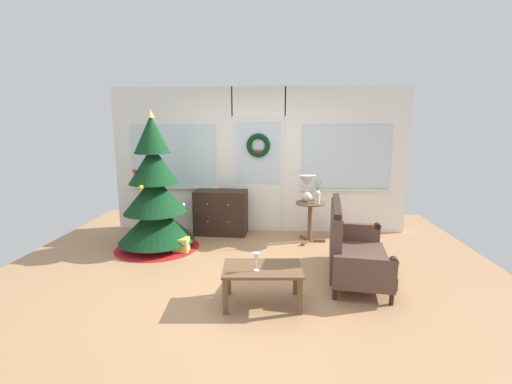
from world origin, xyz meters
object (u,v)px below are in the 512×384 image
object	(u,v)px
dresser_cabinet	(221,212)
coffee_table	(262,273)
table_lamp	(307,185)
side_table	(310,214)
wine_glass	(256,258)
christmas_tree	(155,201)
settee_sofa	(351,249)
gift_box	(181,245)
flower_vase	(317,196)

from	to	relation	value
dresser_cabinet	coffee_table	bearing A→B (deg)	-71.11
table_lamp	coffee_table	distance (m)	2.32
side_table	wine_glass	world-z (taller)	side_table
christmas_tree	table_lamp	size ratio (longest dim) A/B	4.83
settee_sofa	wine_glass	distance (m)	1.43
dresser_cabinet	coffee_table	world-z (taller)	dresser_cabinet
christmas_tree	wine_glass	size ratio (longest dim) A/B	10.90
christmas_tree	gift_box	distance (m)	0.80
table_lamp	gift_box	xyz separation A→B (m)	(-1.93, -0.65, -0.84)
flower_vase	christmas_tree	bearing A→B (deg)	-171.49
christmas_tree	wine_glass	bearing A→B (deg)	-46.57
settee_sofa	gift_box	size ratio (longest dim) A/B	6.81
side_table	table_lamp	xyz separation A→B (m)	(-0.06, 0.04, 0.48)
christmas_tree	flower_vase	xyz separation A→B (m)	(2.52, 0.38, 0.03)
flower_vase	side_table	bearing A→B (deg)	149.04
christmas_tree	gift_box	bearing A→B (deg)	-22.18
christmas_tree	table_lamp	world-z (taller)	christmas_tree
wine_glass	gift_box	size ratio (longest dim) A/B	0.88
coffee_table	wine_glass	bearing A→B (deg)	-124.65
table_lamp	flower_vase	xyz separation A→B (m)	(0.16, -0.10, -0.17)
dresser_cabinet	side_table	bearing A→B (deg)	-12.62
wine_glass	christmas_tree	bearing A→B (deg)	133.43
flower_vase	coffee_table	distance (m)	2.24
dresser_cabinet	coffee_table	xyz separation A→B (m)	(0.84, -2.45, -0.04)
table_lamp	flower_vase	bearing A→B (deg)	-32.01
table_lamp	wine_glass	bearing A→B (deg)	-107.11
christmas_tree	table_lamp	xyz separation A→B (m)	(2.36, 0.48, 0.19)
settee_sofa	coffee_table	bearing A→B (deg)	-144.99
christmas_tree	table_lamp	bearing A→B (deg)	11.43
coffee_table	wine_glass	distance (m)	0.23
coffee_table	christmas_tree	bearing A→B (deg)	135.95
dresser_cabinet	flower_vase	distance (m)	1.72
wine_glass	dresser_cabinet	bearing A→B (deg)	107.01
christmas_tree	settee_sofa	xyz separation A→B (m)	(2.81, -0.92, -0.38)
side_table	dresser_cabinet	bearing A→B (deg)	167.38
flower_vase	gift_box	size ratio (longest dim) A/B	1.58
settee_sofa	wine_glass	world-z (taller)	settee_sofa
christmas_tree	coffee_table	world-z (taller)	christmas_tree
dresser_cabinet	wine_glass	distance (m)	2.66
dresser_cabinet	gift_box	world-z (taller)	dresser_cabinet
gift_box	dresser_cabinet	bearing A→B (deg)	64.25
christmas_tree	gift_box	world-z (taller)	christmas_tree
dresser_cabinet	table_lamp	size ratio (longest dim) A/B	2.10
settee_sofa	gift_box	bearing A→B (deg)	162.68
settee_sofa	flower_vase	bearing A→B (deg)	102.70
table_lamp	wine_glass	world-z (taller)	table_lamp
dresser_cabinet	flower_vase	size ratio (longest dim) A/B	2.64
wine_glass	gift_box	bearing A→B (deg)	127.95
coffee_table	gift_box	size ratio (longest dim) A/B	3.94
settee_sofa	coffee_table	world-z (taller)	settee_sofa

